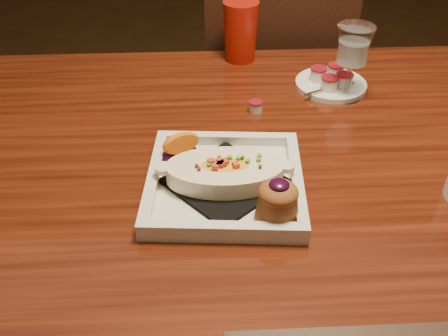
{
  "coord_description": "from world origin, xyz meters",
  "views": [
    {
      "loc": [
        -0.21,
        -0.74,
        1.29
      ],
      "look_at": [
        -0.18,
        -0.07,
        0.77
      ],
      "focal_mm": 40.0,
      "sensor_mm": 36.0,
      "label": 1
    }
  ],
  "objects_px": {
    "table": "(313,192)",
    "plate": "(230,180)",
    "goblet": "(353,49)",
    "chair_far": "(270,98)",
    "red_tumbler": "(241,31)",
    "saucer": "(331,82)"
  },
  "relations": [
    {
      "from": "table",
      "to": "plate",
      "type": "bearing_deg",
      "value": -148.19
    },
    {
      "from": "table",
      "to": "plate",
      "type": "distance_m",
      "value": 0.24
    },
    {
      "from": "goblet",
      "to": "plate",
      "type": "bearing_deg",
      "value": -131.37
    },
    {
      "from": "chair_far",
      "to": "red_tumbler",
      "type": "relative_size",
      "value": 6.54
    },
    {
      "from": "saucer",
      "to": "goblet",
      "type": "bearing_deg",
      "value": -62.66
    },
    {
      "from": "table",
      "to": "red_tumbler",
      "type": "distance_m",
      "value": 0.45
    },
    {
      "from": "table",
      "to": "saucer",
      "type": "distance_m",
      "value": 0.28
    },
    {
      "from": "chair_far",
      "to": "red_tumbler",
      "type": "bearing_deg",
      "value": 63.24
    },
    {
      "from": "table",
      "to": "saucer",
      "type": "xyz_separation_m",
      "value": [
        0.07,
        0.24,
        0.11
      ]
    },
    {
      "from": "table",
      "to": "chair_far",
      "type": "height_order",
      "value": "chair_far"
    },
    {
      "from": "table",
      "to": "chair_far",
      "type": "xyz_separation_m",
      "value": [
        -0.0,
        0.63,
        -0.15
      ]
    },
    {
      "from": "table",
      "to": "plate",
      "type": "height_order",
      "value": "plate"
    },
    {
      "from": "table",
      "to": "chair_far",
      "type": "distance_m",
      "value": 0.65
    },
    {
      "from": "table",
      "to": "red_tumbler",
      "type": "bearing_deg",
      "value": 106.15
    },
    {
      "from": "plate",
      "to": "saucer",
      "type": "xyz_separation_m",
      "value": [
        0.25,
        0.35,
        -0.01
      ]
    },
    {
      "from": "saucer",
      "to": "chair_far",
      "type": "bearing_deg",
      "value": 100.97
    },
    {
      "from": "table",
      "to": "saucer",
      "type": "bearing_deg",
      "value": 72.97
    },
    {
      "from": "goblet",
      "to": "chair_far",
      "type": "bearing_deg",
      "value": 102.81
    },
    {
      "from": "plate",
      "to": "table",
      "type": "bearing_deg",
      "value": 36.33
    },
    {
      "from": "saucer",
      "to": "plate",
      "type": "bearing_deg",
      "value": -125.07
    },
    {
      "from": "chair_far",
      "to": "goblet",
      "type": "bearing_deg",
      "value": 102.81
    },
    {
      "from": "plate",
      "to": "saucer",
      "type": "relative_size",
      "value": 1.73
    }
  ]
}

